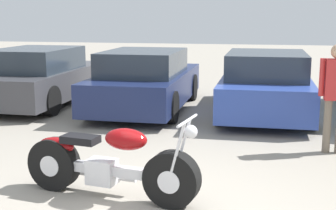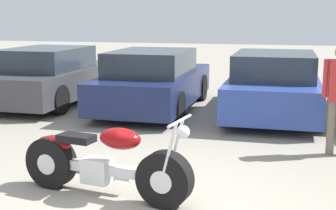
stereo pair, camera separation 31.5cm
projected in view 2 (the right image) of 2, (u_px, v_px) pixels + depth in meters
motorcycle at (103, 163)px, 5.56m from camera, size 2.21×0.79×1.03m
parked_car_dark_grey at (51, 76)px, 11.49m from camera, size 1.91×4.31×1.36m
parked_car_navy at (154, 81)px, 10.66m from camera, size 1.91×4.31×1.36m
parked_car_blue at (274, 85)px, 10.06m from camera, size 1.91×4.31×1.36m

